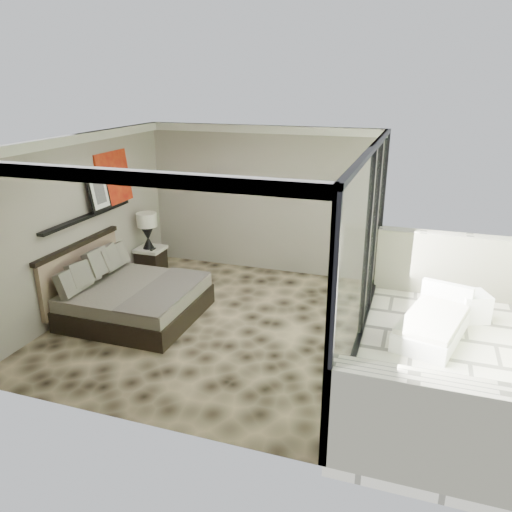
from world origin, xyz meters
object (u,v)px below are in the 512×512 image
(bed, at_px, (130,297))
(ottoman, at_px, (472,306))
(lounger, at_px, (433,324))
(nightstand, at_px, (151,260))
(table_lamp, at_px, (147,226))

(bed, distance_m, ottoman, 5.41)
(lounger, bearing_deg, ottoman, 67.98)
(bed, bearing_deg, ottoman, 17.22)
(bed, height_order, lounger, bed)
(nightstand, relative_size, lounger, 0.30)
(table_lamp, distance_m, ottoman, 5.86)
(bed, distance_m, lounger, 4.67)
(lounger, bearing_deg, bed, -154.58)
(nightstand, bearing_deg, lounger, -12.26)
(table_lamp, height_order, ottoman, table_lamp)
(ottoman, xyz_separation_m, lounger, (-0.57, -0.76, -0.03))
(table_lamp, bearing_deg, ottoman, -1.30)
(bed, xyz_separation_m, nightstand, (-0.64, 1.77, -0.07))
(ottoman, distance_m, lounger, 0.95)
(table_lamp, bearing_deg, nightstand, 78.19)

